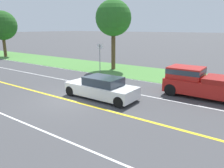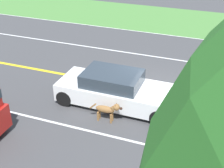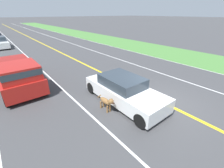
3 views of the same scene
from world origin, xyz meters
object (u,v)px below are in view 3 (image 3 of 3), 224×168
object	(u,v)px
dog	(107,102)
pickup_truck	(17,73)
ego_car	(124,90)
car_trailing_near	(0,43)

from	to	relation	value
dog	pickup_truck	xyz separation A→B (m)	(2.70, -5.42, 0.42)
ego_car	pickup_truck	bearing A→B (deg)	-53.52
dog	ego_car	bearing A→B (deg)	-175.04
dog	car_trailing_near	xyz separation A→B (m)	(2.49, -20.23, 0.17)
ego_car	dog	xyz separation A→B (m)	(1.20, 0.14, -0.14)
ego_car	dog	size ratio (longest dim) A/B	3.65
ego_car	dog	world-z (taller)	ego_car
ego_car	pickup_truck	xyz separation A→B (m)	(3.90, -5.27, 0.28)
pickup_truck	car_trailing_near	distance (m)	14.82
ego_car	car_trailing_near	size ratio (longest dim) A/B	1.04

